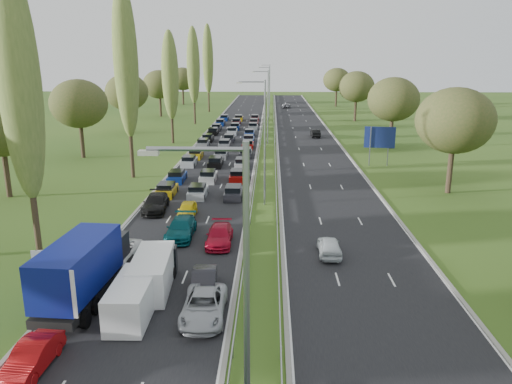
{
  "coord_description": "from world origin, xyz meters",
  "views": [
    {
      "loc": [
        5.12,
        -4.0,
        13.96
      ],
      "look_at": [
        3.68,
        42.11,
        1.5
      ],
      "focal_mm": 35.0,
      "sensor_mm": 36.0,
      "label": 1
    }
  ],
  "objects_px": {
    "near_car_1": "(32,357)",
    "near_car_3": "(156,203)",
    "info_sign": "(44,261)",
    "near_car_2": "(115,256)",
    "white_van_front": "(134,297)",
    "direction_sign": "(380,139)",
    "blue_lorry": "(85,268)",
    "white_van_rear": "(153,271)"
  },
  "relations": [
    {
      "from": "near_car_3",
      "to": "white_van_front",
      "type": "relative_size",
      "value": 1.01
    },
    {
      "from": "white_van_rear",
      "to": "direction_sign",
      "type": "distance_m",
      "value": 43.22
    },
    {
      "from": "near_car_2",
      "to": "near_car_3",
      "type": "bearing_deg",
      "value": 94.89
    },
    {
      "from": "white_van_front",
      "to": "white_van_rear",
      "type": "distance_m",
      "value": 3.31
    },
    {
      "from": "info_sign",
      "to": "direction_sign",
      "type": "distance_m",
      "value": 46.55
    },
    {
      "from": "white_van_front",
      "to": "near_car_1",
      "type": "bearing_deg",
      "value": -122.99
    },
    {
      "from": "white_van_front",
      "to": "direction_sign",
      "type": "relative_size",
      "value": 1.01
    },
    {
      "from": "near_car_1",
      "to": "info_sign",
      "type": "xyz_separation_m",
      "value": [
        -3.62,
        9.49,
        0.68
      ]
    },
    {
      "from": "near_car_3",
      "to": "info_sign",
      "type": "height_order",
      "value": "info_sign"
    },
    {
      "from": "blue_lorry",
      "to": "direction_sign",
      "type": "relative_size",
      "value": 1.78
    },
    {
      "from": "near_car_1",
      "to": "white_van_rear",
      "type": "bearing_deg",
      "value": 69.44
    },
    {
      "from": "near_car_2",
      "to": "white_van_rear",
      "type": "distance_m",
      "value": 4.61
    },
    {
      "from": "near_car_2",
      "to": "white_van_front",
      "type": "relative_size",
      "value": 1.09
    },
    {
      "from": "blue_lorry",
      "to": "white_van_rear",
      "type": "height_order",
      "value": "blue_lorry"
    },
    {
      "from": "blue_lorry",
      "to": "white_van_front",
      "type": "distance_m",
      "value": 3.88
    },
    {
      "from": "near_car_1",
      "to": "direction_sign",
      "type": "height_order",
      "value": "direction_sign"
    },
    {
      "from": "near_car_2",
      "to": "near_car_3",
      "type": "relative_size",
      "value": 1.08
    },
    {
      "from": "white_van_rear",
      "to": "info_sign",
      "type": "distance_m",
      "value": 7.31
    },
    {
      "from": "white_van_front",
      "to": "direction_sign",
      "type": "xyz_separation_m",
      "value": [
        21.86,
        40.68,
        2.49
      ]
    },
    {
      "from": "near_car_3",
      "to": "direction_sign",
      "type": "relative_size",
      "value": 1.02
    },
    {
      "from": "blue_lorry",
      "to": "white_van_rear",
      "type": "relative_size",
      "value": 1.67
    },
    {
      "from": "near_car_3",
      "to": "white_van_front",
      "type": "xyz_separation_m",
      "value": [
        3.24,
        -19.47,
        0.29
      ]
    },
    {
      "from": "near_car_3",
      "to": "white_van_rear",
      "type": "xyz_separation_m",
      "value": [
        3.55,
        -16.17,
        0.35
      ]
    },
    {
      "from": "direction_sign",
      "to": "white_van_front",
      "type": "bearing_deg",
      "value": -118.26
    },
    {
      "from": "near_car_1",
      "to": "white_van_rear",
      "type": "distance_m",
      "value": 9.35
    },
    {
      "from": "near_car_1",
      "to": "blue_lorry",
      "type": "xyz_separation_m",
      "value": [
        -0.01,
        7.05,
        1.34
      ]
    },
    {
      "from": "near_car_3",
      "to": "direction_sign",
      "type": "distance_m",
      "value": 32.98
    },
    {
      "from": "white_van_front",
      "to": "direction_sign",
      "type": "height_order",
      "value": "direction_sign"
    },
    {
      "from": "blue_lorry",
      "to": "info_sign",
      "type": "height_order",
      "value": "blue_lorry"
    },
    {
      "from": "near_car_1",
      "to": "near_car_2",
      "type": "xyz_separation_m",
      "value": [
        0.25,
        11.71,
        0.13
      ]
    },
    {
      "from": "near_car_1",
      "to": "blue_lorry",
      "type": "distance_m",
      "value": 7.18
    },
    {
      "from": "near_car_1",
      "to": "info_sign",
      "type": "bearing_deg",
      "value": 113.22
    },
    {
      "from": "near_car_3",
      "to": "near_car_2",
      "type": "bearing_deg",
      "value": -93.3
    },
    {
      "from": "near_car_2",
      "to": "info_sign",
      "type": "bearing_deg",
      "value": -145.92
    },
    {
      "from": "near_car_3",
      "to": "direction_sign",
      "type": "bearing_deg",
      "value": 36.15
    },
    {
      "from": "white_van_rear",
      "to": "near_car_1",
      "type": "bearing_deg",
      "value": -116.88
    },
    {
      "from": "white_van_front",
      "to": "info_sign",
      "type": "xyz_separation_m",
      "value": [
        -6.94,
        4.18,
        0.29
      ]
    },
    {
      "from": "info_sign",
      "to": "direction_sign",
      "type": "relative_size",
      "value": 0.4
    },
    {
      "from": "near_car_1",
      "to": "near_car_3",
      "type": "xyz_separation_m",
      "value": [
        0.08,
        24.78,
        0.1
      ]
    },
    {
      "from": "blue_lorry",
      "to": "white_van_front",
      "type": "height_order",
      "value": "blue_lorry"
    },
    {
      "from": "white_van_front",
      "to": "info_sign",
      "type": "height_order",
      "value": "white_van_front"
    },
    {
      "from": "near_car_3",
      "to": "blue_lorry",
      "type": "distance_m",
      "value": 17.77
    }
  ]
}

